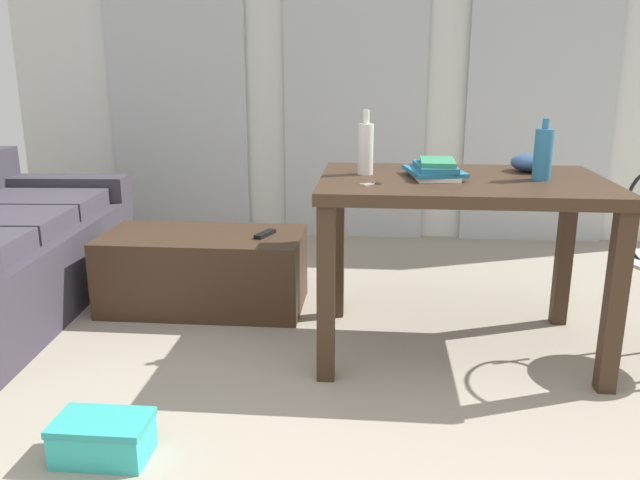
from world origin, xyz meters
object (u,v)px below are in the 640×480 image
coffee_table (204,270)px  shoebox (103,438)px  bowl (530,163)px  tv_remote_primary (265,234)px  bottle_far (543,154)px  craft_table (461,205)px  book_stack (435,169)px  bottle_near (366,148)px  scissors (373,183)px

coffee_table → shoebox: size_ratio=3.37×
bowl → tv_remote_primary: (-1.25, 0.21, -0.42)m
tv_remote_primary → bowl: bearing=11.1°
shoebox → coffee_table: bearing=91.0°
coffee_table → bottle_far: 1.78m
coffee_table → craft_table: 1.41m
book_stack → tv_remote_primary: bearing=153.9°
shoebox → craft_table: bearing=37.7°
bottle_near → bowl: 0.76m
bottle_far → scissors: 0.72m
bottle_near → bowl: size_ratio=1.60×
coffee_table → scissors: bearing=-33.5°
book_stack → shoebox: 1.66m
coffee_table → craft_table: craft_table is taller
scissors → bowl: bearing=28.2°
craft_table → bottle_near: 0.48m
bottle_near → scissors: bearing=-80.8°
bottle_near → bowl: bearing=10.7°
bottle_far → tv_remote_primary: size_ratio=1.60×
coffee_table → bowl: bearing=-7.5°
bottle_near → tv_remote_primary: 0.79m
shoebox → bottle_near: bearing=51.2°
scissors → tv_remote_primary: scissors is taller
bowl → shoebox: (-1.56, -1.16, -0.75)m
coffee_table → bowl: bowl is taller
book_stack → scissors: size_ratio=3.53×
coffee_table → tv_remote_primary: tv_remote_primary is taller
bowl → book_stack: bowl is taller
book_stack → shoebox: size_ratio=1.03×
craft_table → bottle_near: bearing=171.2°
bottle_far → tv_remote_primary: bearing=161.3°
bottle_far → scissors: size_ratio=2.82×
coffee_table → shoebox: (0.02, -1.37, -0.13)m
shoebox → bottle_far: bearing=31.2°
shoebox → bowl: bearing=36.7°
bottle_near → shoebox: bearing=-128.8°
bowl → book_stack: 0.48m
bottle_far → shoebox: bottle_far is taller
bottle_near → bottle_far: bearing=-6.1°
craft_table → tv_remote_primary: size_ratio=7.62×
book_stack → scissors: book_stack is taller
bottle_far → shoebox: (-1.56, -0.94, -0.82)m
bottle_far → bowl: 0.23m
craft_table → bowl: 0.41m
craft_table → bottle_far: (0.32, -0.01, 0.22)m
tv_remote_primary → shoebox: (-0.31, -1.37, -0.34)m
book_stack → tv_remote_primary: size_ratio=2.01×
bottle_far → book_stack: bearing=176.8°
scissors → tv_remote_primary: size_ratio=0.57×
coffee_table → bowl: (1.58, -0.21, 0.62)m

